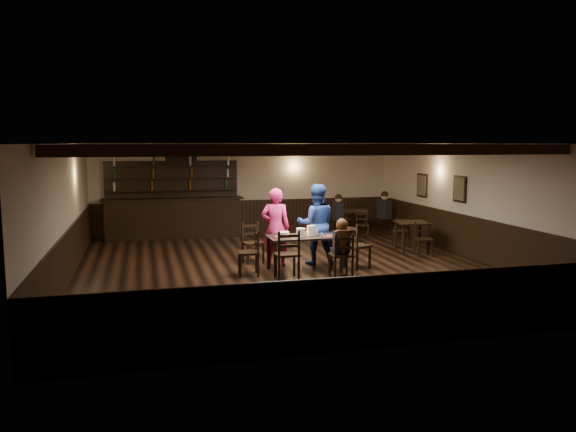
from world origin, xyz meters
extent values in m
plane|color=black|center=(0.00, 0.00, 0.00)|extent=(10.00, 10.00, 0.00)
cube|color=#BEB19E|center=(0.00, 5.00, 1.35)|extent=(9.00, 0.02, 2.70)
cube|color=#BEB19E|center=(0.00, -5.00, 1.35)|extent=(9.00, 0.02, 2.70)
cube|color=#BEB19E|center=(-4.50, 0.00, 1.35)|extent=(0.02, 10.00, 2.70)
cube|color=#BEB19E|center=(4.50, 0.00, 1.35)|extent=(0.02, 10.00, 2.70)
cube|color=silver|center=(0.00, 0.00, 2.70)|extent=(9.00, 10.00, 0.02)
cube|color=black|center=(0.00, 4.97, 0.50)|extent=(9.00, 0.04, 1.00)
cube|color=black|center=(0.00, -4.97, 0.50)|extent=(9.00, 0.04, 1.00)
cube|color=black|center=(-4.47, 0.00, 0.50)|extent=(0.04, 10.00, 1.00)
cube|color=black|center=(4.47, 0.00, 0.50)|extent=(0.04, 10.00, 1.00)
cube|color=black|center=(-1.90, 4.97, 1.85)|extent=(0.90, 0.03, 1.00)
cube|color=black|center=(-1.90, 4.95, 1.85)|extent=(0.80, 0.02, 0.90)
cube|color=black|center=(4.47, 0.50, 1.60)|extent=(0.03, 0.55, 0.65)
cube|color=#72664C|center=(4.45, 0.50, 1.60)|extent=(0.02, 0.45, 0.55)
cube|color=black|center=(4.47, 2.40, 1.55)|extent=(0.03, 0.55, 0.65)
cube|color=#72664C|center=(4.45, 2.40, 1.55)|extent=(0.02, 0.45, 0.55)
cube|color=black|center=(0.00, -3.00, 2.60)|extent=(8.90, 0.18, 0.18)
cube|color=black|center=(0.00, -1.00, 2.60)|extent=(8.90, 0.18, 0.18)
cube|color=black|center=(0.00, 1.00, 2.60)|extent=(8.90, 0.18, 0.18)
cube|color=black|center=(0.00, 3.00, 2.60)|extent=(8.90, 0.18, 0.18)
cube|color=black|center=(-0.43, -0.67, 0.36)|extent=(0.06, 0.06, 0.71)
cube|color=black|center=(-0.43, -0.01, 0.36)|extent=(0.06, 0.06, 0.71)
cube|color=black|center=(1.00, -0.67, 0.36)|extent=(0.06, 0.06, 0.71)
cube|color=black|center=(1.00, -0.02, 0.36)|extent=(0.06, 0.06, 0.71)
cube|color=black|center=(0.29, -0.34, 0.73)|extent=(1.55, 0.77, 0.04)
cube|color=#A5A8AD|center=(0.29, 0.03, 0.73)|extent=(1.55, 0.03, 0.04)
cube|color=#A5A8AD|center=(0.29, -0.71, 0.73)|extent=(1.55, 0.03, 0.04)
cube|color=#A5A8AD|center=(1.05, -0.34, 0.73)|extent=(0.03, 0.77, 0.04)
cube|color=#A5A8AD|center=(-0.47, -0.34, 0.73)|extent=(0.03, 0.77, 0.04)
cube|color=black|center=(-0.05, -0.77, 0.24)|extent=(0.04, 0.04, 0.48)
cube|color=black|center=(-0.06, -1.15, 0.24)|extent=(0.04, 0.04, 0.48)
cube|color=black|center=(-0.45, -0.76, 0.24)|extent=(0.04, 0.04, 0.48)
cube|color=black|center=(-0.46, -1.14, 0.24)|extent=(0.04, 0.04, 0.48)
cube|color=black|center=(-0.26, -0.95, 0.50)|extent=(0.48, 0.46, 0.04)
cube|color=black|center=(-0.26, -1.14, 0.75)|extent=(0.47, 0.05, 0.50)
cube|color=black|center=(-0.26, -1.14, 0.70)|extent=(0.40, 0.04, 0.06)
cube|color=black|center=(-0.26, -1.14, 0.90)|extent=(0.40, 0.04, 0.06)
cube|color=black|center=(1.03, -0.92, 0.22)|extent=(0.04, 0.04, 0.44)
cube|color=black|center=(1.03, -1.27, 0.22)|extent=(0.04, 0.04, 0.44)
cube|color=black|center=(0.67, -0.92, 0.22)|extent=(0.04, 0.04, 0.44)
cube|color=black|center=(0.66, -1.26, 0.22)|extent=(0.04, 0.04, 0.44)
cube|color=black|center=(0.85, -1.09, 0.46)|extent=(0.43, 0.41, 0.04)
cube|color=black|center=(0.84, -1.27, 0.68)|extent=(0.43, 0.04, 0.46)
cube|color=black|center=(0.84, -1.27, 0.64)|extent=(0.37, 0.03, 0.05)
cube|color=black|center=(0.84, -1.27, 0.82)|extent=(0.37, 0.03, 0.05)
cube|color=black|center=(-1.10, -0.23, 0.23)|extent=(0.04, 0.04, 0.45)
cube|color=black|center=(-0.75, -0.26, 0.23)|extent=(0.04, 0.04, 0.45)
cube|color=black|center=(-1.14, -0.61, 0.23)|extent=(0.04, 0.04, 0.45)
cube|color=black|center=(-0.78, -0.64, 0.23)|extent=(0.04, 0.04, 0.45)
cube|color=black|center=(-0.94, -0.44, 0.47)|extent=(0.46, 0.48, 0.04)
cube|color=black|center=(-0.76, -0.45, 0.71)|extent=(0.07, 0.44, 0.47)
cube|color=black|center=(-0.76, -0.45, 0.66)|extent=(0.06, 0.38, 0.05)
cube|color=black|center=(-0.76, -0.45, 0.85)|extent=(0.06, 0.38, 0.05)
cube|color=black|center=(1.71, -0.53, 0.24)|extent=(0.05, 0.05, 0.48)
cube|color=black|center=(1.36, -0.66, 0.24)|extent=(0.05, 0.05, 0.48)
cube|color=black|center=(1.57, -0.15, 0.24)|extent=(0.05, 0.05, 0.48)
cube|color=black|center=(1.22, -0.28, 0.24)|extent=(0.05, 0.05, 0.48)
cube|color=black|center=(1.46, -0.41, 0.50)|extent=(0.58, 0.59, 0.04)
cube|color=black|center=(1.29, -0.47, 0.75)|extent=(0.20, 0.45, 0.50)
cube|color=black|center=(1.29, -0.47, 0.70)|extent=(0.17, 0.38, 0.06)
cube|color=black|center=(1.29, -0.47, 0.90)|extent=(0.17, 0.38, 0.06)
cube|color=black|center=(-0.77, 0.51, 0.22)|extent=(0.04, 0.04, 0.44)
cube|color=black|center=(-0.84, 0.85, 0.22)|extent=(0.04, 0.04, 0.44)
cube|color=black|center=(-0.41, 0.57, 0.22)|extent=(0.04, 0.04, 0.44)
cube|color=black|center=(-0.47, 0.91, 0.22)|extent=(0.04, 0.04, 0.44)
cube|color=black|center=(-0.62, 0.71, 0.46)|extent=(0.49, 0.48, 0.04)
cube|color=black|center=(-0.65, 0.88, 0.69)|extent=(0.43, 0.11, 0.46)
cube|color=black|center=(-0.65, 0.88, 0.64)|extent=(0.37, 0.09, 0.05)
cube|color=black|center=(-0.65, 0.88, 0.83)|extent=(0.37, 0.09, 0.05)
imported|color=#E53489|center=(-0.20, 0.27, 0.87)|extent=(0.72, 0.57, 1.73)
imported|color=navy|center=(0.74, 0.27, 0.90)|extent=(0.99, 0.83, 1.81)
cube|color=black|center=(0.85, -0.98, 0.52)|extent=(0.30, 0.30, 0.12)
cube|color=black|center=(0.85, -1.09, 0.73)|extent=(0.32, 0.19, 0.45)
cylinder|color=black|center=(0.85, -1.09, 0.93)|extent=(0.09, 0.32, 0.32)
sphere|color=#D8A384|center=(0.85, -1.09, 1.07)|extent=(0.20, 0.20, 0.20)
sphere|color=#3B200D|center=(0.85, -1.12, 1.08)|extent=(0.24, 0.24, 0.24)
cone|color=#3B200D|center=(0.85, -1.22, 0.71)|extent=(0.19, 0.19, 0.56)
cylinder|color=white|center=(-0.17, -0.29, 0.76)|extent=(0.32, 0.32, 0.01)
cylinder|color=white|center=(-0.17, -0.29, 0.81)|extent=(0.26, 0.26, 0.09)
cylinder|color=silver|center=(-0.17, -0.29, 0.79)|extent=(0.28, 0.28, 0.04)
cylinder|color=white|center=(0.20, -0.39, 0.84)|extent=(0.19, 0.19, 0.18)
cylinder|color=white|center=(0.45, -0.31, 0.86)|extent=(0.18, 0.18, 0.22)
cylinder|color=#A5A8AD|center=(0.30, -0.23, 0.77)|extent=(0.05, 0.05, 0.03)
sphere|color=orange|center=(0.30, -0.23, 0.80)|extent=(0.03, 0.03, 0.03)
cylinder|color=silver|center=(0.64, -0.45, 0.79)|extent=(0.03, 0.03, 0.08)
cylinder|color=#A5A8AD|center=(0.72, -0.44, 0.79)|extent=(0.03, 0.03, 0.08)
cylinder|color=silver|center=(0.59, -0.23, 0.81)|extent=(0.07, 0.07, 0.11)
cube|color=maroon|center=(0.82, -0.46, 0.75)|extent=(0.31, 0.23, 0.00)
cube|color=#0E1F46|center=(0.80, -0.22, 0.75)|extent=(0.42, 0.39, 0.00)
cube|color=black|center=(-2.17, 4.65, 0.55)|extent=(3.77, 0.60, 1.10)
cube|color=black|center=(-2.17, 4.65, 1.12)|extent=(3.97, 0.70, 0.05)
cube|color=black|center=(-2.17, 4.92, 1.10)|extent=(3.77, 0.10, 2.20)
cube|color=black|center=(-2.17, 4.82, 1.35)|extent=(3.67, 0.22, 0.03)
cube|color=black|center=(-2.17, 4.82, 1.70)|extent=(3.67, 0.22, 0.03)
cube|color=black|center=(-2.17, 4.82, 2.05)|extent=(3.67, 0.22, 0.03)
cube|color=black|center=(3.51, 1.07, 0.73)|extent=(0.87, 0.87, 0.04)
cube|color=black|center=(3.16, 0.80, 0.35)|extent=(0.05, 0.05, 0.71)
cube|color=black|center=(3.24, 1.43, 0.35)|extent=(0.05, 0.05, 0.71)
cube|color=black|center=(3.78, 0.71, 0.35)|extent=(0.05, 0.05, 0.71)
cube|color=black|center=(3.87, 1.34, 0.35)|extent=(0.05, 0.05, 0.71)
cube|color=black|center=(3.04, 3.77, 0.73)|extent=(0.88, 0.88, 0.04)
cube|color=black|center=(2.68, 3.57, 0.35)|extent=(0.04, 0.04, 0.71)
cube|color=black|center=(2.84, 4.13, 0.35)|extent=(0.04, 0.04, 0.71)
cube|color=black|center=(3.24, 3.40, 0.35)|extent=(0.04, 0.04, 0.71)
cube|color=black|center=(3.40, 3.97, 0.35)|extent=(0.04, 0.04, 0.71)
cube|color=black|center=(2.49, 3.70, 0.74)|extent=(0.23, 0.37, 0.54)
sphere|color=#D8A384|center=(2.49, 3.70, 1.10)|extent=(0.21, 0.21, 0.21)
sphere|color=black|center=(2.49, 3.70, 1.13)|extent=(0.22, 0.22, 0.22)
cube|color=black|center=(3.95, 3.71, 0.76)|extent=(0.34, 0.45, 0.57)
sphere|color=#D8A384|center=(3.95, 3.71, 1.14)|extent=(0.22, 0.22, 0.22)
sphere|color=black|center=(3.95, 3.71, 1.18)|extent=(0.23, 0.23, 0.23)
camera|label=1|loc=(-3.01, -11.62, 2.72)|focal=35.00mm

